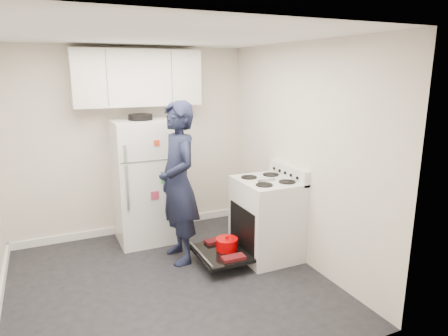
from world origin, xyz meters
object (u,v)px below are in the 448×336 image
electric_range (266,219)px  open_oven_door (223,249)px  person (178,183)px  refrigerator (144,181)px

electric_range → open_oven_door: size_ratio=1.57×
open_oven_door → person: person is taller
refrigerator → electric_range: bearing=-42.7°
open_oven_door → electric_range: bearing=-1.1°
electric_range → person: (-0.96, 0.35, 0.47)m
electric_range → open_oven_door: (-0.56, 0.01, -0.29)m
open_oven_door → refrigerator: refrigerator is taller
electric_range → person: person is taller
refrigerator → person: person is taller
person → open_oven_door: bearing=48.7°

